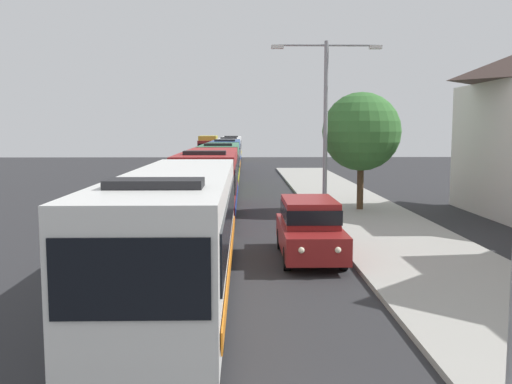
% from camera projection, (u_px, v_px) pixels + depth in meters
% --- Properties ---
extents(bus_lead, '(2.58, 12.18, 3.21)m').
position_uv_depth(bus_lead, '(179.00, 227.00, 14.09)').
color(bus_lead, silver).
rests_on(bus_lead, ground_plane).
extents(bus_second_in_line, '(2.58, 11.45, 3.21)m').
position_uv_depth(bus_second_in_line, '(210.00, 180.00, 27.09)').
color(bus_second_in_line, maroon).
rests_on(bus_second_in_line, ground_plane).
extents(bus_middle, '(2.58, 11.24, 3.21)m').
position_uv_depth(bus_middle, '(220.00, 164.00, 39.22)').
color(bus_middle, '#33724C').
rests_on(bus_middle, ground_plane).
extents(bus_fourth_in_line, '(2.58, 10.93, 3.21)m').
position_uv_depth(bus_fourth_in_line, '(226.00, 156.00, 51.68)').
color(bus_fourth_in_line, '#284C8C').
rests_on(bus_fourth_in_line, ground_plane).
extents(bus_rear, '(2.58, 10.74, 3.21)m').
position_uv_depth(bus_rear, '(230.00, 150.00, 64.29)').
color(bus_rear, silver).
rests_on(bus_rear, ground_plane).
extents(bus_tail_end, '(2.58, 11.24, 3.21)m').
position_uv_depth(bus_tail_end, '(232.00, 147.00, 76.49)').
color(bus_tail_end, silver).
rests_on(bus_tail_end, ground_plane).
extents(white_suv, '(1.86, 4.95, 1.90)m').
position_uv_depth(white_suv, '(309.00, 226.00, 18.08)').
color(white_suv, maroon).
rests_on(white_suv, ground_plane).
extents(box_truck_oncoming, '(2.35, 8.10, 3.15)m').
position_uv_depth(box_truck_oncoming, '(208.00, 146.00, 78.21)').
color(box_truck_oncoming, maroon).
rests_on(box_truck_oncoming, ground_plane).
extents(streetlamp_mid, '(5.05, 0.28, 7.95)m').
position_uv_depth(streetlamp_mid, '(326.00, 110.00, 26.18)').
color(streetlamp_mid, gray).
rests_on(streetlamp_mid, sidewalk).
extents(roadside_tree, '(3.85, 3.85, 5.76)m').
position_uv_depth(roadside_tree, '(361.00, 132.00, 27.85)').
color(roadside_tree, '#4C3823').
rests_on(roadside_tree, sidewalk).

